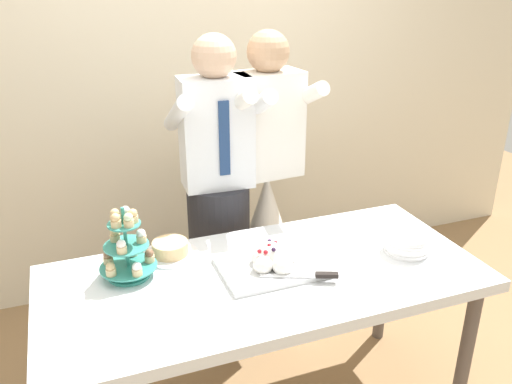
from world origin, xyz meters
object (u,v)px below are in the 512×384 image
at_px(person_groom, 219,215).
at_px(cupcake_stand, 127,249).
at_px(dessert_table, 265,289).
at_px(round_cake, 170,250).
at_px(plate_stack, 407,243).
at_px(main_cake_tray, 272,261).
at_px(person_bride, 267,231).

bearing_deg(person_groom, cupcake_stand, -137.90).
distance_m(dessert_table, round_cake, 0.44).
relative_size(cupcake_stand, person_groom, 0.18).
bearing_deg(plate_stack, cupcake_stand, 168.86).
bearing_deg(main_cake_tray, plate_stack, -6.84).
bearing_deg(cupcake_stand, person_bride, 32.84).
height_order(cupcake_stand, round_cake, cupcake_stand).
bearing_deg(round_cake, cupcake_stand, -151.67).
bearing_deg(round_cake, person_groom, 48.08).
bearing_deg(person_bride, plate_stack, -64.38).
relative_size(cupcake_stand, round_cake, 1.27).
bearing_deg(round_cake, main_cake_tray, -35.14).
relative_size(round_cake, person_bride, 0.14).
xyz_separation_m(plate_stack, person_groom, (-0.64, 0.70, -0.07)).
relative_size(main_cake_tray, round_cake, 1.77).
height_order(cupcake_stand, person_groom, person_groom).
distance_m(round_cake, person_bride, 0.78).
xyz_separation_m(dessert_table, person_groom, (0.00, 0.65, 0.05)).
bearing_deg(person_bride, round_cake, -145.84).
bearing_deg(plate_stack, main_cake_tray, 173.16).
bearing_deg(dessert_table, round_cake, 139.65).
height_order(dessert_table, plate_stack, plate_stack).
height_order(person_groom, person_bride, same).
distance_m(main_cake_tray, person_bride, 0.76).
bearing_deg(dessert_table, person_groom, 89.78).
bearing_deg(person_groom, person_bride, 9.66).
xyz_separation_m(round_cake, person_bride, (0.62, 0.42, -0.22)).
distance_m(dessert_table, person_groom, 0.65).
xyz_separation_m(main_cake_tray, plate_stack, (0.61, -0.07, 0.00)).
bearing_deg(plate_stack, person_bride, 115.62).
relative_size(dessert_table, person_bride, 1.08).
xyz_separation_m(dessert_table, cupcake_stand, (-0.52, 0.18, 0.20)).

